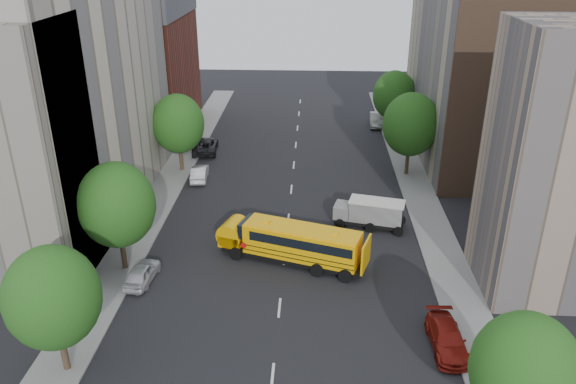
# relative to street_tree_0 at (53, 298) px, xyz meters

# --- Properties ---
(ground) EXTENTS (120.00, 120.00, 0.00)m
(ground) POSITION_rel_street_tree_0_xyz_m (11.00, 14.00, -4.64)
(ground) COLOR black
(ground) RESTS_ON ground
(sidewalk_left) EXTENTS (3.00, 80.00, 0.12)m
(sidewalk_left) POSITION_rel_street_tree_0_xyz_m (-0.50, 19.00, -4.58)
(sidewalk_left) COLOR slate
(sidewalk_left) RESTS_ON ground
(sidewalk_right) EXTENTS (3.00, 80.00, 0.12)m
(sidewalk_right) POSITION_rel_street_tree_0_xyz_m (22.50, 19.00, -4.58)
(sidewalk_right) COLOR slate
(sidewalk_right) RESTS_ON ground
(lane_markings) EXTENTS (0.15, 64.00, 0.01)m
(lane_markings) POSITION_rel_street_tree_0_xyz_m (11.00, 24.00, -4.64)
(lane_markings) COLOR silver
(lane_markings) RESTS_ON ground
(building_left_cream) EXTENTS (10.00, 26.00, 20.00)m
(building_left_cream) POSITION_rel_street_tree_0_xyz_m (-7.00, 20.00, 5.36)
(building_left_cream) COLOR beige
(building_left_cream) RESTS_ON ground
(building_left_redbrick) EXTENTS (10.00, 15.00, 13.00)m
(building_left_redbrick) POSITION_rel_street_tree_0_xyz_m (-7.00, 42.00, 1.86)
(building_left_redbrick) COLOR maroon
(building_left_redbrick) RESTS_ON ground
(building_right_far) EXTENTS (10.00, 22.00, 18.00)m
(building_right_far) POSITION_rel_street_tree_0_xyz_m (29.00, 34.00, 4.36)
(building_right_far) COLOR tan
(building_right_far) RESTS_ON ground
(building_right_sidewall) EXTENTS (10.10, 0.30, 18.00)m
(building_right_sidewall) POSITION_rel_street_tree_0_xyz_m (29.00, 23.00, 4.36)
(building_right_sidewall) COLOR brown
(building_right_sidewall) RESTS_ON ground
(street_tree_0) EXTENTS (4.80, 4.80, 7.41)m
(street_tree_0) POSITION_rel_street_tree_0_xyz_m (0.00, 0.00, 0.00)
(street_tree_0) COLOR #38281C
(street_tree_0) RESTS_ON ground
(street_tree_1) EXTENTS (5.12, 5.12, 7.90)m
(street_tree_1) POSITION_rel_street_tree_0_xyz_m (0.00, 10.00, 0.31)
(street_tree_1) COLOR #38281C
(street_tree_1) RESTS_ON ground
(street_tree_2) EXTENTS (4.99, 4.99, 7.71)m
(street_tree_2) POSITION_rel_street_tree_0_xyz_m (0.00, 28.00, 0.19)
(street_tree_2) COLOR #38281C
(street_tree_2) RESTS_ON ground
(street_tree_3) EXTENTS (4.61, 4.61, 7.11)m
(street_tree_3) POSITION_rel_street_tree_0_xyz_m (22.00, -4.00, -0.19)
(street_tree_3) COLOR #38281C
(street_tree_3) RESTS_ON ground
(street_tree_4) EXTENTS (5.25, 5.25, 8.10)m
(street_tree_4) POSITION_rel_street_tree_0_xyz_m (22.00, 28.00, 0.43)
(street_tree_4) COLOR #38281C
(street_tree_4) RESTS_ON ground
(street_tree_5) EXTENTS (4.86, 4.86, 7.51)m
(street_tree_5) POSITION_rel_street_tree_0_xyz_m (22.00, 40.00, 0.06)
(street_tree_5) COLOR #38281C
(street_tree_5) RESTS_ON ground
(school_bus) EXTENTS (10.34, 5.36, 2.87)m
(school_bus) POSITION_rel_street_tree_0_xyz_m (11.52, 11.59, -3.04)
(school_bus) COLOR black
(school_bus) RESTS_ON ground
(safari_truck) EXTENTS (5.61, 3.08, 2.28)m
(safari_truck) POSITION_rel_street_tree_0_xyz_m (17.57, 17.15, -3.44)
(safari_truck) COLOR black
(safari_truck) RESTS_ON ground
(parked_car_0) EXTENTS (1.87, 3.94, 1.30)m
(parked_car_0) POSITION_rel_street_tree_0_xyz_m (1.63, 8.53, -3.99)
(parked_car_0) COLOR #B9B7BE
(parked_car_0) RESTS_ON ground
(parked_car_1) EXTENTS (1.73, 4.11, 1.32)m
(parked_car_1) POSITION_rel_street_tree_0_xyz_m (2.20, 25.92, -3.98)
(parked_car_1) COLOR silver
(parked_car_1) RESTS_ON ground
(parked_car_2) EXTENTS (2.92, 5.54, 1.49)m
(parked_car_2) POSITION_rel_street_tree_0_xyz_m (1.40, 33.39, -3.90)
(parked_car_2) COLOR black
(parked_car_2) RESTS_ON ground
(parked_car_3) EXTENTS (1.99, 4.56, 1.31)m
(parked_car_3) POSITION_rel_street_tree_0_xyz_m (20.60, 2.73, -3.99)
(parked_car_3) COLOR maroon
(parked_car_3) RESTS_ON ground
(parked_car_5) EXTENTS (1.86, 4.63, 1.50)m
(parked_car_5) POSITION_rel_street_tree_0_xyz_m (20.60, 43.52, -3.89)
(parked_car_5) COLOR gray
(parked_car_5) RESTS_ON ground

